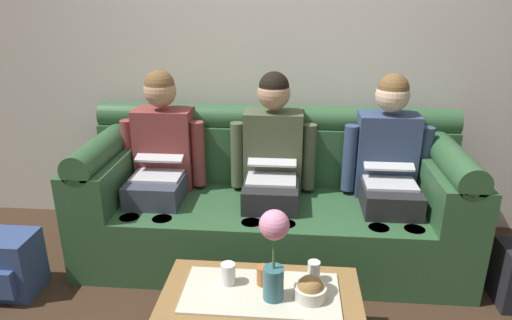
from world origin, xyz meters
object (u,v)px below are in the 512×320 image
flower_vase (274,248)px  cup_near_left (263,275)px  person_left (161,158)px  person_middle (272,162)px  person_right (388,165)px  couch (272,202)px  coffee_table (261,301)px  snack_bowl (310,290)px  backpack_left (8,265)px  cup_far_center (228,274)px  cup_near_right (314,271)px

flower_vase → cup_near_left: bearing=117.5°
flower_vase → cup_near_left: size_ratio=4.61×
person_left → cup_near_left: size_ratio=12.66×
person_middle → cup_near_left: (0.01, -0.90, -0.24)m
person_right → couch: bearing=179.7°
person_left → coffee_table: bearing=-52.7°
snack_bowl → backpack_left: 1.80m
cup_far_center → backpack_left: 1.41m
person_right → coffee_table: (-0.73, -0.96, -0.35)m
coffee_table → backpack_left: bearing=166.1°
person_middle → flower_vase: (0.06, -1.00, -0.03)m
person_middle → person_right: (0.73, 0.00, -0.00)m
cup_near_right → cup_far_center: cup_far_center is taller
person_left → flower_vase: size_ratio=2.74×
coffee_table → cup_near_right: cup_near_right is taller
coffee_table → cup_near_left: size_ratio=9.75×
couch → person_left: size_ratio=1.99×
cup_near_left → cup_far_center: bearing=-176.8°
person_middle → cup_near_left: bearing=-89.6°
person_right → cup_near_left: person_right is taller
person_left → person_right: bearing=0.0°
snack_bowl → cup_far_center: 0.40m
person_middle → flower_vase: 1.01m
snack_bowl → cup_near_left: bearing=158.3°
couch → flower_vase: size_ratio=5.47×
person_left → flower_vase: (0.79, -1.00, -0.03)m
coffee_table → cup_far_center: (-0.16, 0.05, 0.11)m
person_middle → cup_near_right: person_middle is taller
coffee_table → snack_bowl: snack_bowl is taller
couch → cup_near_right: 0.90m
cup_near_right → cup_far_center: size_ratio=0.99×
couch → person_left: person_left is taller
flower_vase → cup_near_right: bearing=38.2°
couch → person_right: bearing=-0.3°
coffee_table → backpack_left: backpack_left is taller
snack_bowl → cup_near_right: size_ratio=1.41×
flower_vase → snack_bowl: bearing=4.9°
person_right → snack_bowl: (-0.51, -0.99, -0.25)m
person_left → cup_near_right: (0.98, -0.86, -0.24)m
cup_near_right → backpack_left: cup_near_right is taller
couch → backpack_left: bearing=-158.6°
person_right → cup_near_right: size_ratio=11.51×
coffee_table → backpack_left: (-1.51, 0.37, -0.13)m
cup_near_right → flower_vase: bearing=-141.8°
snack_bowl → person_right: bearing=62.9°
backpack_left → person_middle: bearing=21.3°
cup_near_left → person_middle: bearing=90.4°
person_left → person_right: (1.47, 0.00, -0.00)m
snack_bowl → cup_far_center: (-0.39, 0.08, 0.01)m
cup_far_center → backpack_left: bearing=166.6°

